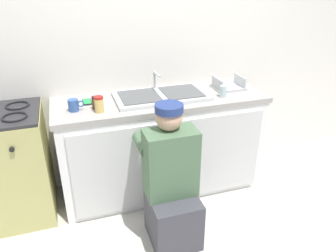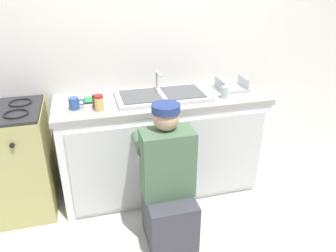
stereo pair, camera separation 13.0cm
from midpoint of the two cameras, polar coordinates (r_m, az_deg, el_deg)
The scene contains 13 objects.
ground_plane at distance 3.08m, azimuth 1.74°, elevation -13.32°, with size 12.00×12.00×0.00m, color beige.
back_wall at distance 3.10m, azimuth -1.48°, elevation 12.82°, with size 6.00×0.10×2.50m, color silver.
counter_cabinet at distance 3.07m, azimuth 0.28°, elevation -3.60°, with size 1.82×0.62×0.88m.
countertop at distance 2.88m, azimuth 0.25°, elevation 4.56°, with size 1.86×0.62×0.04m, color #9E9993.
sink_double_basin at distance 2.87m, azimuth 0.25°, elevation 5.35°, with size 0.80×0.44×0.19m.
stove_range at distance 3.03m, azimuth -24.54°, elevation -5.73°, with size 0.63×0.62×0.96m.
plumber_person at distance 2.49m, azimuth 1.53°, elevation -10.65°, with size 0.42×0.61×1.10m.
spice_bottle_pepper at distance 2.69m, azimuth -11.28°, elevation 4.21°, with size 0.04×0.04×0.11m.
cell_phone at distance 2.86m, azimuth -12.41°, elevation 4.38°, with size 0.07×0.14×0.01m.
water_glass at distance 2.90m, azimuth 11.11°, elevation 5.77°, with size 0.06×0.06×0.10m.
condiment_jar at distance 2.62m, azimuth -10.56°, elevation 3.96°, with size 0.07×0.07×0.13m.
dish_rack_tray at distance 3.13m, azimuth 12.14°, elevation 6.64°, with size 0.28×0.22×0.11m.
coffee_mug at distance 2.70m, azimuth -14.67°, elevation 3.82°, with size 0.13×0.08×0.10m.
Camera 2 is at (-0.65, -2.31, 1.93)m, focal length 35.00 mm.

